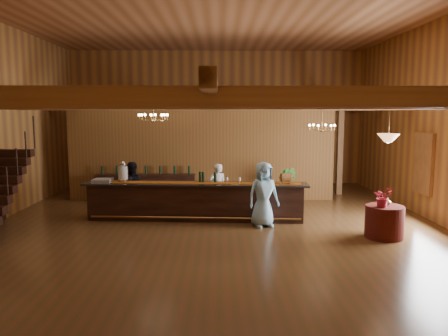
{
  "coord_description": "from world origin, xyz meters",
  "views": [
    {
      "loc": [
        0.11,
        -11.29,
        3.0
      ],
      "look_at": [
        0.24,
        0.52,
        1.49
      ],
      "focal_mm": 35.0,
      "sensor_mm": 36.0,
      "label": 1
    }
  ],
  "objects_px": {
    "chandelier_right": "(322,127)",
    "bartender": "(217,188)",
    "backbar_shelf": "(146,188)",
    "round_table": "(384,222)",
    "guest": "(263,194)",
    "tasting_bar": "(195,201)",
    "pendant_lamp": "(388,138)",
    "chandelier_left": "(153,117)",
    "floor_plant": "(285,186)",
    "staff_second": "(131,188)",
    "beverage_dispenser": "(123,172)",
    "raffle_drum": "(286,178)"
  },
  "relations": [
    {
      "from": "chandelier_right",
      "to": "bartender",
      "type": "relative_size",
      "value": 0.54
    },
    {
      "from": "beverage_dispenser",
      "to": "pendant_lamp",
      "type": "distance_m",
      "value": 7.05
    },
    {
      "from": "staff_second",
      "to": "floor_plant",
      "type": "bearing_deg",
      "value": 162.35
    },
    {
      "from": "floor_plant",
      "to": "pendant_lamp",
      "type": "bearing_deg",
      "value": -64.15
    },
    {
      "from": "backbar_shelf",
      "to": "floor_plant",
      "type": "height_order",
      "value": "floor_plant"
    },
    {
      "from": "raffle_drum",
      "to": "chandelier_left",
      "type": "xyz_separation_m",
      "value": [
        -3.63,
        0.18,
        1.65
      ]
    },
    {
      "from": "beverage_dispenser",
      "to": "bartender",
      "type": "distance_m",
      "value": 2.8
    },
    {
      "from": "backbar_shelf",
      "to": "chandelier_right",
      "type": "xyz_separation_m",
      "value": [
        5.58,
        -1.34,
        2.09
      ]
    },
    {
      "from": "round_table",
      "to": "guest",
      "type": "xyz_separation_m",
      "value": [
        -2.8,
        1.08,
        0.47
      ]
    },
    {
      "from": "beverage_dispenser",
      "to": "pendant_lamp",
      "type": "relative_size",
      "value": 0.67
    },
    {
      "from": "beverage_dispenser",
      "to": "raffle_drum",
      "type": "height_order",
      "value": "beverage_dispenser"
    },
    {
      "from": "beverage_dispenser",
      "to": "bartender",
      "type": "bearing_deg",
      "value": 14.31
    },
    {
      "from": "backbar_shelf",
      "to": "bartender",
      "type": "distance_m",
      "value": 2.95
    },
    {
      "from": "staff_second",
      "to": "raffle_drum",
      "type": "bearing_deg",
      "value": 136.06
    },
    {
      "from": "backbar_shelf",
      "to": "round_table",
      "type": "height_order",
      "value": "backbar_shelf"
    },
    {
      "from": "backbar_shelf",
      "to": "bartender",
      "type": "xyz_separation_m",
      "value": [
        2.41,
        -1.66,
        0.28
      ]
    },
    {
      "from": "raffle_drum",
      "to": "pendant_lamp",
      "type": "bearing_deg",
      "value": -37.2
    },
    {
      "from": "round_table",
      "to": "guest",
      "type": "bearing_deg",
      "value": 158.87
    },
    {
      "from": "backbar_shelf",
      "to": "staff_second",
      "type": "bearing_deg",
      "value": -93.67
    },
    {
      "from": "tasting_bar",
      "to": "pendant_lamp",
      "type": "height_order",
      "value": "pendant_lamp"
    },
    {
      "from": "bartender",
      "to": "backbar_shelf",
      "type": "bearing_deg",
      "value": -50.99
    },
    {
      "from": "bartender",
      "to": "floor_plant",
      "type": "bearing_deg",
      "value": -170.38
    },
    {
      "from": "tasting_bar",
      "to": "staff_second",
      "type": "distance_m",
      "value": 2.09
    },
    {
      "from": "tasting_bar",
      "to": "chandelier_left",
      "type": "distance_m",
      "value": 2.6
    },
    {
      "from": "pendant_lamp",
      "to": "chandelier_left",
      "type": "bearing_deg",
      "value": 162.7
    },
    {
      "from": "pendant_lamp",
      "to": "staff_second",
      "type": "bearing_deg",
      "value": 158.51
    },
    {
      "from": "staff_second",
      "to": "chandelier_left",
      "type": "bearing_deg",
      "value": 104.1
    },
    {
      "from": "beverage_dispenser",
      "to": "chandelier_right",
      "type": "distance_m",
      "value": 6.03
    },
    {
      "from": "backbar_shelf",
      "to": "staff_second",
      "type": "distance_m",
      "value": 1.8
    },
    {
      "from": "round_table",
      "to": "pendant_lamp",
      "type": "height_order",
      "value": "pendant_lamp"
    },
    {
      "from": "raffle_drum",
      "to": "floor_plant",
      "type": "distance_m",
      "value": 2.25
    },
    {
      "from": "pendant_lamp",
      "to": "bartender",
      "type": "bearing_deg",
      "value": 146.14
    },
    {
      "from": "tasting_bar",
      "to": "guest",
      "type": "bearing_deg",
      "value": -18.41
    },
    {
      "from": "round_table",
      "to": "staff_second",
      "type": "xyz_separation_m",
      "value": [
        -6.57,
        2.59,
        0.38
      ]
    },
    {
      "from": "floor_plant",
      "to": "round_table",
      "type": "bearing_deg",
      "value": -64.15
    },
    {
      "from": "tasting_bar",
      "to": "round_table",
      "type": "distance_m",
      "value": 4.98
    },
    {
      "from": "round_table",
      "to": "guest",
      "type": "height_order",
      "value": "guest"
    },
    {
      "from": "chandelier_right",
      "to": "guest",
      "type": "height_order",
      "value": "chandelier_right"
    },
    {
      "from": "chandelier_left",
      "to": "guest",
      "type": "bearing_deg",
      "value": -13.5
    },
    {
      "from": "round_table",
      "to": "pendant_lamp",
      "type": "bearing_deg",
      "value": 0.0
    },
    {
      "from": "beverage_dispenser",
      "to": "chandelier_left",
      "type": "distance_m",
      "value": 1.81
    },
    {
      "from": "pendant_lamp",
      "to": "tasting_bar",
      "type": "bearing_deg",
      "value": 158.43
    },
    {
      "from": "pendant_lamp",
      "to": "bartender",
      "type": "relative_size",
      "value": 0.61
    },
    {
      "from": "floor_plant",
      "to": "staff_second",
      "type": "bearing_deg",
      "value": -166.04
    },
    {
      "from": "round_table",
      "to": "chandelier_right",
      "type": "height_order",
      "value": "chandelier_right"
    },
    {
      "from": "tasting_bar",
      "to": "chandelier_left",
      "type": "relative_size",
      "value": 7.86
    },
    {
      "from": "beverage_dispenser",
      "to": "backbar_shelf",
      "type": "height_order",
      "value": "beverage_dispenser"
    },
    {
      "from": "chandelier_right",
      "to": "bartender",
      "type": "height_order",
      "value": "chandelier_right"
    },
    {
      "from": "floor_plant",
      "to": "chandelier_left",
      "type": "bearing_deg",
      "value": -153.33
    },
    {
      "from": "guest",
      "to": "tasting_bar",
      "type": "bearing_deg",
      "value": 139.64
    }
  ]
}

